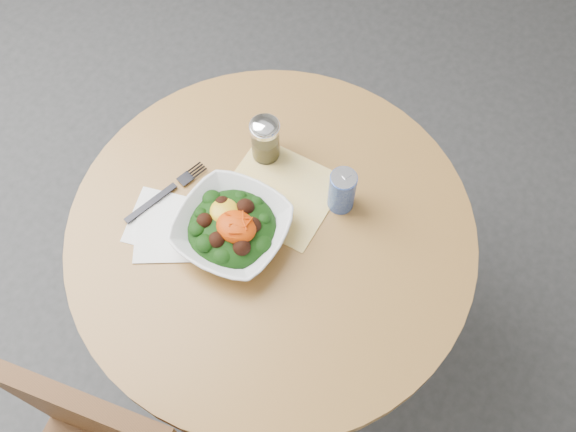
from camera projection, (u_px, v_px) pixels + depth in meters
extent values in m
plane|color=#303033|center=(276.00, 334.00, 2.06)|extent=(6.00, 6.00, 0.00)
cylinder|color=black|center=(276.00, 333.00, 2.05)|extent=(0.52, 0.52, 0.03)
cylinder|color=black|center=(274.00, 295.00, 1.75)|extent=(0.10, 0.10, 0.71)
cylinder|color=#AD743E|center=(271.00, 234.00, 1.42)|extent=(0.90, 0.90, 0.04)
cube|color=#593719|center=(103.00, 422.00, 1.32)|extent=(0.38, 0.09, 0.46)
cube|color=#E1A30B|center=(280.00, 192.00, 1.44)|extent=(0.24, 0.22, 0.00)
cube|color=white|center=(162.00, 221.00, 1.41)|extent=(0.17, 0.17, 0.00)
cube|color=white|center=(168.00, 233.00, 1.39)|extent=(0.20, 0.20, 0.00)
imported|color=white|center=(232.00, 228.00, 1.37)|extent=(0.24, 0.24, 0.06)
ellipsoid|color=black|center=(232.00, 229.00, 1.37)|extent=(0.19, 0.19, 0.07)
ellipsoid|color=gold|center=(224.00, 211.00, 1.36)|extent=(0.06, 0.06, 0.02)
ellipsoid|color=#D24B04|center=(236.00, 227.00, 1.33)|extent=(0.09, 0.07, 0.04)
cube|color=black|center=(151.00, 203.00, 1.42)|extent=(0.06, 0.14, 0.00)
cube|color=black|center=(191.00, 175.00, 1.46)|extent=(0.05, 0.08, 0.00)
cylinder|color=silver|center=(265.00, 141.00, 1.45)|extent=(0.06, 0.06, 0.10)
cylinder|color=olive|center=(266.00, 147.00, 1.47)|extent=(0.05, 0.05, 0.05)
cylinder|color=silver|center=(265.00, 127.00, 1.40)|extent=(0.07, 0.07, 0.01)
ellipsoid|color=silver|center=(265.00, 126.00, 1.39)|extent=(0.06, 0.06, 0.03)
cylinder|color=#0D1893|center=(342.00, 191.00, 1.38)|extent=(0.06, 0.06, 0.11)
cylinder|color=#B9B9C0|center=(344.00, 178.00, 1.33)|extent=(0.06, 0.06, 0.00)
cube|color=#B9B9C0|center=(347.00, 175.00, 1.33)|extent=(0.02, 0.02, 0.00)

